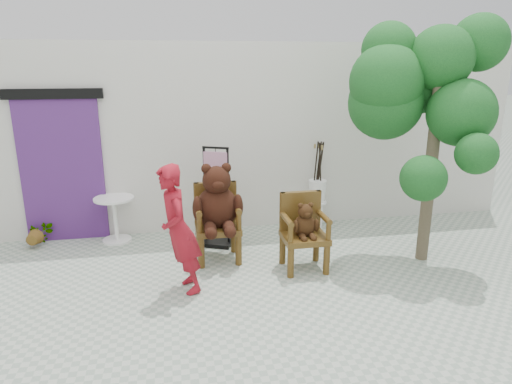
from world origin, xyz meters
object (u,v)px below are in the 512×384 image
stool_bucket (317,190)px  person (179,230)px  chair_big (217,207)px  cafe_table (115,214)px  chair_small (304,226)px  tree (418,89)px  display_stand (217,208)px

stool_bucket → person: bearing=-141.4°
chair_big → stool_bucket: stool_bucket is taller
cafe_table → chair_small: bearing=-29.4°
tree → person: bearing=-170.5°
display_stand → person: bearing=-88.5°
cafe_table → stool_bucket: (3.25, 0.01, 0.20)m
stool_bucket → tree: tree is taller
cafe_table → display_stand: size_ratio=0.47×
person → display_stand: size_ratio=1.04×
display_stand → stool_bucket: display_stand is taller
chair_big → stool_bucket: 2.03m
person → tree: 3.60m
person → cafe_table: size_ratio=2.24×
chair_big → cafe_table: chair_big is taller
chair_big → display_stand: bearing=84.9°
stool_bucket → tree: (0.88, -1.31, 1.71)m
chair_big → cafe_table: (-1.48, 0.98, -0.33)m
chair_small → stool_bucket: (0.67, 1.47, 0.06)m
stool_bucket → tree: 2.33m
chair_big → stool_bucket: (1.77, 0.99, -0.13)m
display_stand → tree: (2.60, -0.85, 1.77)m
cafe_table → tree: bearing=-17.4°
person → display_stand: person is taller
chair_small → display_stand: 1.46m
chair_small → display_stand: size_ratio=0.67×
chair_small → person: (-1.64, -0.38, 0.20)m
chair_small → tree: bearing=5.8°
chair_small → chair_big: bearing=156.7°
person → cafe_table: person is taller
chair_big → tree: tree is taller
person → tree: tree is taller
cafe_table → tree: (4.13, -1.30, 1.91)m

